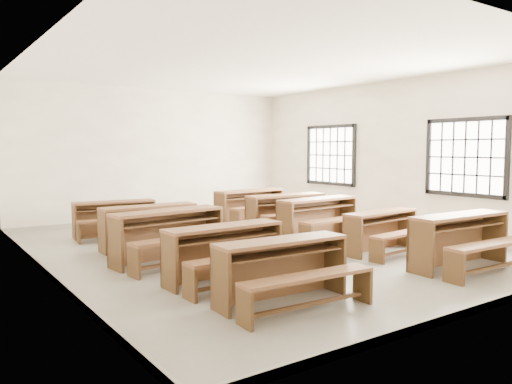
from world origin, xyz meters
TOP-DOWN VIEW (x-y plane):
  - room at (0.09, 0.00)m, footprint 8.50×8.50m
  - desk_set_0 at (-1.53, -2.77)m, footprint 1.66×0.91m
  - desk_set_1 at (-1.59, -1.60)m, footprint 1.70×0.93m
  - desk_set_2 at (-1.72, -0.15)m, footprint 1.91×1.15m
  - desk_set_3 at (-1.55, 1.02)m, footprint 1.70×0.88m
  - desk_set_4 at (-1.65, 2.57)m, footprint 1.67×1.00m
  - desk_set_5 at (1.66, -2.95)m, footprint 1.81×0.99m
  - desk_set_6 at (1.57, -1.52)m, footprint 1.63×0.96m
  - desk_set_7 at (1.51, 0.00)m, footprint 1.85×1.06m
  - desk_set_8 at (1.51, 1.01)m, footprint 1.82×1.02m
  - desk_set_9 at (1.56, 2.45)m, footprint 1.84×1.07m

SIDE VIEW (x-z plane):
  - desk_set_6 at x=1.57m, z-range 0.06..0.76m
  - desk_set_4 at x=-1.65m, z-range 0.06..0.77m
  - desk_set_0 at x=-1.53m, z-range 0.06..0.79m
  - desk_set_1 at x=-1.59m, z-range 0.06..0.81m
  - desk_set_3 at x=-1.55m, z-range 0.06..0.83m
  - desk_set_9 at x=1.56m, z-range 0.07..0.86m
  - desk_set_8 at x=1.51m, z-range 0.07..0.86m
  - desk_set_5 at x=1.66m, z-range 0.07..0.86m
  - desk_set_7 at x=1.51m, z-range 0.07..0.87m
  - desk_set_2 at x=-1.72m, z-range 0.07..0.88m
  - room at x=0.09m, z-range 0.54..3.74m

